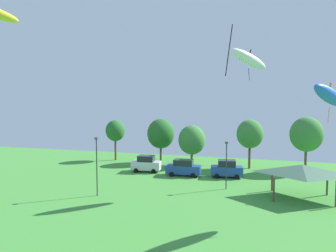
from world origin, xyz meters
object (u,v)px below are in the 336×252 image
at_px(kite_flying_0, 244,10).
at_px(kite_flying_4, 249,59).
at_px(treeline_tree_3, 250,134).
at_px(kite_flying_1, 329,96).
at_px(parked_car_leftmost, 146,164).
at_px(treeline_tree_4, 306,134).
at_px(light_post_1, 97,163).
at_px(parked_car_second_from_left, 183,168).
at_px(treeline_tree_0, 115,131).
at_px(treeline_tree_2, 192,140).
at_px(parked_car_third_from_left, 227,169).
at_px(park_pavilion, 302,169).
at_px(treeline_tree_1, 161,134).
at_px(light_post_0, 226,162).

relative_size(kite_flying_0, kite_flying_4, 0.71).
distance_m(kite_flying_0, treeline_tree_3, 33.87).
relative_size(kite_flying_1, parked_car_leftmost, 1.18).
bearing_deg(treeline_tree_4, kite_flying_0, -103.15).
relative_size(kite_flying_0, light_post_1, 0.55).
xyz_separation_m(kite_flying_0, parked_car_second_from_left, (-9.01, 25.03, -13.21)).
height_order(treeline_tree_0, treeline_tree_2, treeline_tree_0).
bearing_deg(parked_car_third_from_left, kite_flying_4, -68.28).
distance_m(parked_car_leftmost, park_pavilion, 21.48).
xyz_separation_m(kite_flying_0, treeline_tree_3, (-0.35, 32.66, -8.98)).
height_order(parked_car_second_from_left, light_post_1, light_post_1).
bearing_deg(parked_car_leftmost, treeline_tree_1, 84.92).
distance_m(kite_flying_1, treeline_tree_3, 21.15).
relative_size(park_pavilion, treeline_tree_1, 0.98).
xyz_separation_m(kite_flying_0, treeline_tree_4, (7.64, 32.71, -8.82)).
relative_size(kite_flying_4, park_pavilion, 0.67).
distance_m(light_post_0, treeline_tree_2, 13.66).
bearing_deg(parked_car_second_from_left, park_pavilion, -25.98).
bearing_deg(parked_car_third_from_left, park_pavilion, -46.86).
xyz_separation_m(parked_car_second_from_left, treeline_tree_2, (-0.31, 6.89, 3.09)).
distance_m(parked_car_second_from_left, treeline_tree_3, 12.29).
bearing_deg(treeline_tree_2, parked_car_third_from_left, -44.53).
bearing_deg(treeline_tree_3, parked_car_leftmost, -155.13).
bearing_deg(treeline_tree_4, parked_car_third_from_left, -147.58).
xyz_separation_m(kite_flying_0, kite_flying_1, (6.51, 13.37, -3.70)).
bearing_deg(parked_car_leftmost, kite_flying_0, -65.88).
bearing_deg(parked_car_third_from_left, treeline_tree_2, 128.31).
bearing_deg(kite_flying_0, park_pavilion, 74.24).
xyz_separation_m(parked_car_second_from_left, treeline_tree_3, (8.66, 7.62, 4.23)).
bearing_deg(park_pavilion, treeline_tree_3, 112.28).
bearing_deg(light_post_1, treeline_tree_3, 51.27).
bearing_deg(light_post_0, parked_car_second_from_left, 141.86).
xyz_separation_m(parked_car_second_from_left, parked_car_third_from_left, (5.86, 0.82, 0.04)).
relative_size(kite_flying_0, treeline_tree_2, 0.53).
relative_size(parked_car_leftmost, park_pavilion, 0.60).
relative_size(light_post_0, treeline_tree_4, 0.69).
bearing_deg(kite_flying_4, light_post_1, -154.69).
relative_size(kite_flying_4, parked_car_leftmost, 1.12).
relative_size(parked_car_second_from_left, light_post_1, 0.76).
bearing_deg(treeline_tree_1, treeline_tree_0, 179.68).
bearing_deg(light_post_0, kite_flying_0, -82.47).
relative_size(park_pavilion, light_post_1, 1.16).
relative_size(treeline_tree_1, treeline_tree_3, 0.99).
bearing_deg(park_pavilion, treeline_tree_2, 138.18).
bearing_deg(park_pavilion, parked_car_third_from_left, 140.31).
xyz_separation_m(light_post_1, treeline_tree_3, (15.44, 19.25, 1.77)).
xyz_separation_m(kite_flying_1, light_post_1, (-22.31, 0.04, -7.05)).
xyz_separation_m(park_pavilion, treeline_tree_4, (2.33, 13.88, 2.44)).
distance_m(parked_car_third_from_left, treeline_tree_1, 14.36).
distance_m(kite_flying_4, parked_car_leftmost, 20.76).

